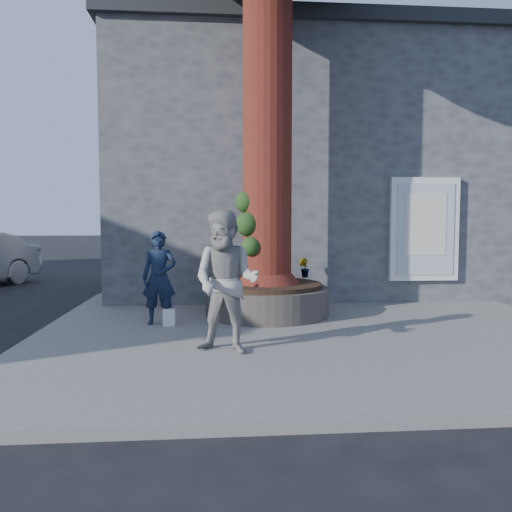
{
  "coord_description": "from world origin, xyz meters",
  "views": [
    {
      "loc": [
        -0.18,
        -7.21,
        1.87
      ],
      "look_at": [
        0.56,
        1.67,
        1.25
      ],
      "focal_mm": 35.0,
      "sensor_mm": 36.0,
      "label": 1
    }
  ],
  "objects": [
    {
      "name": "plant_c",
      "position": [
        0.47,
        2.18,
        0.89
      ],
      "size": [
        0.23,
        0.23,
        0.33
      ],
      "primitive_type": "imported",
      "rotation": [
        0.0,
        0.0,
        3.46
      ],
      "color": "gray",
      "rests_on": "planter"
    },
    {
      "name": "plant_d",
      "position": [
        -0.05,
        2.74,
        0.89
      ],
      "size": [
        0.32,
        0.34,
        0.34
      ],
      "primitive_type": "imported",
      "rotation": [
        0.0,
        0.0,
        4.89
      ],
      "color": "gray",
      "rests_on": "planter"
    },
    {
      "name": "plant_a",
      "position": [
        -0.05,
        1.15,
        0.89
      ],
      "size": [
        0.2,
        0.15,
        0.33
      ],
      "primitive_type": "imported",
      "rotation": [
        0.0,
        0.0,
        0.21
      ],
      "color": "gray",
      "rests_on": "planter"
    },
    {
      "name": "ground",
      "position": [
        0.0,
        0.0,
        0.0
      ],
      "size": [
        120.0,
        120.0,
        0.0
      ],
      "primitive_type": "plane",
      "color": "black",
      "rests_on": "ground"
    },
    {
      "name": "yellow_line",
      "position": [
        -3.05,
        1.0,
        0.0
      ],
      "size": [
        0.1,
        30.0,
        0.01
      ],
      "primitive_type": "cube",
      "color": "yellow",
      "rests_on": "ground"
    },
    {
      "name": "stone_shop",
      "position": [
        2.5,
        7.2,
        3.16
      ],
      "size": [
        10.3,
        8.3,
        6.3
      ],
      "color": "#4A4D4F",
      "rests_on": "ground"
    },
    {
      "name": "plant_b",
      "position": [
        1.65,
        2.85,
        0.92
      ],
      "size": [
        0.3,
        0.3,
        0.4
      ],
      "primitive_type": "imported",
      "rotation": [
        0.0,
        0.0,
        2.48
      ],
      "color": "gray",
      "rests_on": "planter"
    },
    {
      "name": "shopping_bag",
      "position": [
        -0.94,
        1.14,
        0.26
      ],
      "size": [
        0.2,
        0.13,
        0.28
      ],
      "primitive_type": "cube",
      "rotation": [
        0.0,
        0.0,
        -0.03
      ],
      "color": "white",
      "rests_on": "pavement"
    },
    {
      "name": "man",
      "position": [
        -1.12,
        1.29,
        0.91
      ],
      "size": [
        0.61,
        0.44,
        1.59
      ],
      "primitive_type": "imported",
      "rotation": [
        0.0,
        0.0,
        -0.1
      ],
      "color": "#142037",
      "rests_on": "pavement"
    },
    {
      "name": "woman",
      "position": [
        -0.03,
        -0.64,
        1.07
      ],
      "size": [
        1.13,
        1.01,
        1.9
      ],
      "primitive_type": "imported",
      "rotation": [
        0.0,
        0.0,
        -0.38
      ],
      "color": "#9A9893",
      "rests_on": "pavement"
    },
    {
      "name": "pavement",
      "position": [
        1.5,
        1.0,
        0.06
      ],
      "size": [
        9.0,
        8.0,
        0.12
      ],
      "primitive_type": "cube",
      "color": "slate",
      "rests_on": "ground"
    },
    {
      "name": "planter",
      "position": [
        0.8,
        2.0,
        0.41
      ],
      "size": [
        2.3,
        2.3,
        0.6
      ],
      "color": "black",
      "rests_on": "pavement"
    }
  ]
}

